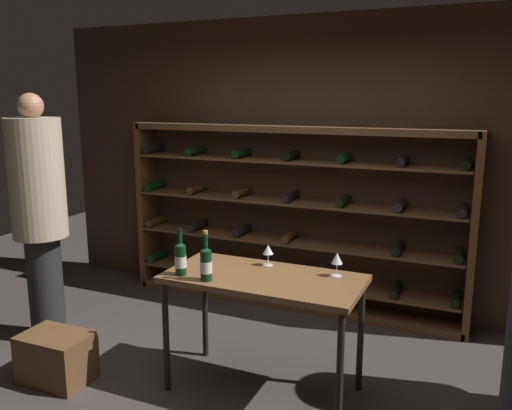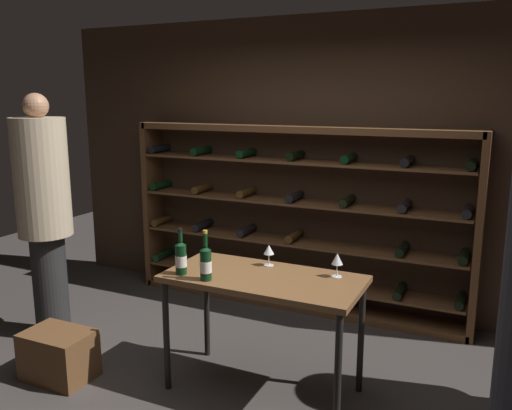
{
  "view_description": "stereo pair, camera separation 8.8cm",
  "coord_description": "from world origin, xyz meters",
  "views": [
    {
      "loc": [
        1.42,
        -2.79,
        2.0
      ],
      "look_at": [
        0.05,
        0.29,
        1.31
      ],
      "focal_mm": 37.1,
      "sensor_mm": 36.0,
      "label": 1
    },
    {
      "loc": [
        1.5,
        -2.75,
        2.0
      ],
      "look_at": [
        0.05,
        0.29,
        1.31
      ],
      "focal_mm": 37.1,
      "sensor_mm": 36.0,
      "label": 2
    }
  ],
  "objects": [
    {
      "name": "person_host_in_suit",
      "position": [
        -1.86,
        0.3,
        1.13
      ],
      "size": [
        0.43,
        0.43,
        2.02
      ],
      "rotation": [
        0.0,
        0.0,
        3.12
      ],
      "color": "black",
      "rests_on": "ground"
    },
    {
      "name": "tasting_table",
      "position": [
        0.11,
        0.29,
        0.74
      ],
      "size": [
        1.31,
        0.64,
        0.83
      ],
      "color": "brown",
      "rests_on": "ground"
    },
    {
      "name": "wine_bottle_amber_reserve",
      "position": [
        -0.2,
        0.06,
        0.95
      ],
      "size": [
        0.08,
        0.08,
        0.33
      ],
      "color": "black",
      "rests_on": "tasting_table"
    },
    {
      "name": "ground_plane",
      "position": [
        0.0,
        0.0,
        0.0
      ],
      "size": [
        9.99,
        9.99,
        0.0
      ],
      "primitive_type": "plane",
      "color": "#383330"
    },
    {
      "name": "wine_rack",
      "position": [
        -0.26,
        1.78,
        0.86
      ],
      "size": [
        3.28,
        0.32,
        1.74
      ],
      "color": "brown",
      "rests_on": "ground"
    },
    {
      "name": "wine_crate",
      "position": [
        -1.28,
        -0.2,
        0.18
      ],
      "size": [
        0.48,
        0.35,
        0.35
      ],
      "primitive_type": "cube",
      "rotation": [
        0.0,
        0.0,
        0.01
      ],
      "color": "brown",
      "rests_on": "ground"
    },
    {
      "name": "wine_bottle_green_slim",
      "position": [
        -0.41,
        0.09,
        0.94
      ],
      "size": [
        0.08,
        0.08,
        0.32
      ],
      "color": "black",
      "rests_on": "tasting_table"
    },
    {
      "name": "wine_glass_stemmed_right",
      "position": [
        0.55,
        0.48,
        0.94
      ],
      "size": [
        0.07,
        0.07,
        0.16
      ],
      "color": "silver",
      "rests_on": "tasting_table"
    },
    {
      "name": "back_wall",
      "position": [
        0.0,
        1.99,
        1.36
      ],
      "size": [
        5.75,
        0.1,
        2.73
      ],
      "primitive_type": "cube",
      "color": "#3D2B1E",
      "rests_on": "ground"
    },
    {
      "name": "wine_glass_stemmed_left",
      "position": [
        0.05,
        0.5,
        0.94
      ],
      "size": [
        0.07,
        0.07,
        0.15
      ],
      "color": "silver",
      "rests_on": "tasting_table"
    }
  ]
}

